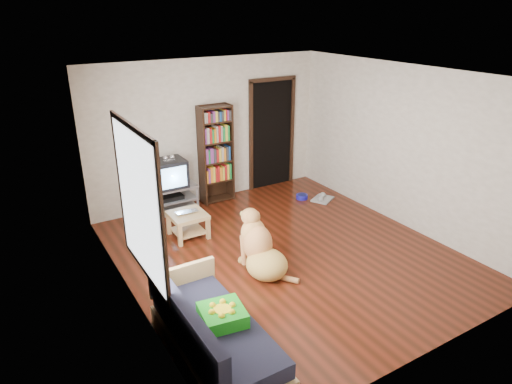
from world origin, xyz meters
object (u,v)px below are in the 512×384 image
tv_stand (171,198)px  crt_tv (169,173)px  laptop (188,213)px  bookshelf (216,149)px  grey_rag (323,199)px  coffee_table (188,220)px  green_cushion (222,315)px  dog_bowl (302,197)px  sofa (212,337)px  dog (260,250)px

tv_stand → crt_tv: (0.00, 0.02, 0.47)m
laptop → bookshelf: 1.65m
grey_rag → coffee_table: (-2.76, -0.05, 0.27)m
green_cushion → coffee_table: 2.76m
laptop → coffee_table: laptop is taller
tv_stand → coffee_table: size_ratio=1.64×
crt_tv → coffee_table: crt_tv is taller
laptop → crt_tv: size_ratio=0.60×
dog_bowl → tv_stand: bearing=163.6°
coffee_table → bookshelf: bearing=45.8°
green_cushion → tv_stand: 3.75m
coffee_table → grey_rag: bearing=1.1°
dog_bowl → bookshelf: size_ratio=0.12×
laptop → bookshelf: bearing=50.3°
dog_bowl → sofa: bearing=-138.6°
bookshelf → tv_stand: bearing=-174.4°
laptop → sofa: size_ratio=0.19×
laptop → bookshelf: size_ratio=0.19×
tv_stand → sofa: size_ratio=0.50×
green_cushion → bookshelf: 4.18m
laptop → grey_rag: size_ratio=0.87×
sofa → laptop: bearing=71.6°
crt_tv → dog: crt_tv is taller
green_cushion → grey_rag: green_cushion is taller
laptop → coffee_table: 0.14m
grey_rag → tv_stand: 2.83m
green_cushion → laptop: size_ratio=1.25×
laptop → crt_tv: bearing=87.9°
dog_bowl → dog: size_ratio=0.21×
dog_bowl → dog: dog is taller
laptop → tv_stand: (0.11, 1.02, -0.14)m
green_cushion → crt_tv: size_ratio=0.75×
crt_tv → sofa: (-0.97, -3.65, -0.48)m
dog_bowl → dog: 2.69m
coffee_table → sofa: bearing=-108.2°
tv_stand → grey_rag: bearing=-19.5°
dog → sofa: bearing=-138.1°
green_cushion → tv_stand: (0.85, 3.64, -0.22)m
tv_stand → bookshelf: 1.20m
tv_stand → crt_tv: bearing=90.0°
green_cushion → bookshelf: size_ratio=0.24×
dog_bowl → crt_tv: bearing=163.1°
dog_bowl → green_cushion: bearing=-137.4°
green_cushion → tv_stand: size_ratio=0.48×
laptop → tv_stand: 1.04m
grey_rag → dog_bowl: bearing=140.2°
dog → bookshelf: bearing=76.5°
green_cushion → dog_bowl: 4.38m
grey_rag → sofa: (-3.63, -2.69, 0.25)m
dog_bowl → sofa: 4.45m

